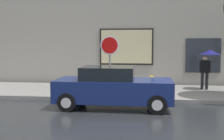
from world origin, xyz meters
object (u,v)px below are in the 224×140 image
(parked_car, at_px, (113,88))
(stop_sign, at_px, (110,54))
(fire_hydrant, at_px, (151,85))
(pedestrian_with_umbrella, at_px, (208,58))

(parked_car, relative_size, stop_sign, 1.67)
(fire_hydrant, distance_m, stop_sign, 2.32)
(parked_car, relative_size, pedestrian_with_umbrella, 2.20)
(parked_car, height_order, pedestrian_with_umbrella, pedestrian_with_umbrella)
(pedestrian_with_umbrella, distance_m, stop_sign, 4.92)
(parked_car, xyz_separation_m, stop_sign, (-0.29, 1.39, 1.16))
(parked_car, bearing_deg, fire_hydrant, 56.61)
(stop_sign, bearing_deg, parked_car, -78.12)
(pedestrian_with_umbrella, height_order, stop_sign, stop_sign)
(parked_car, height_order, stop_sign, stop_sign)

